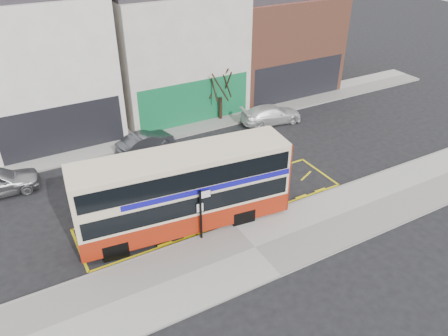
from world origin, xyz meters
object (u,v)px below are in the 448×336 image
bus_stop_post (202,209)px  car_grey (145,142)px  double_decker_bus (184,190)px  car_white (271,114)px  street_tree_right (220,78)px

bus_stop_post → car_grey: bus_stop_post is taller
car_grey → double_decker_bus: bearing=160.1°
car_white → street_tree_right: bearing=64.4°
street_tree_right → car_white: bearing=-35.6°
bus_stop_post → car_grey: (0.76, 9.56, -1.15)m
car_white → street_tree_right: 4.47m
bus_stop_post → street_tree_right: size_ratio=0.56×
car_grey → street_tree_right: bearing=-88.0°
double_decker_bus → street_tree_right: (7.35, 9.92, 1.11)m
double_decker_bus → bus_stop_post: double_decker_bus is taller
car_white → car_grey: bearing=97.3°
double_decker_bus → car_white: size_ratio=2.34×
car_white → street_tree_right: size_ratio=0.93×
double_decker_bus → bus_stop_post: size_ratio=3.86×
car_white → bus_stop_post: bearing=142.1°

